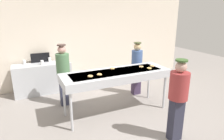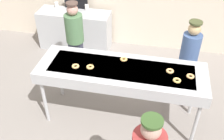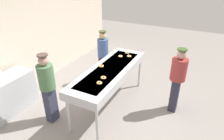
{
  "view_description": "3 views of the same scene",
  "coord_description": "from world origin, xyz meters",
  "px_view_note": "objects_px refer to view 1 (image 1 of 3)",
  "views": [
    {
      "loc": [
        -1.95,
        -3.92,
        2.39
      ],
      "look_at": [
        -0.11,
        0.0,
        1.09
      ],
      "focal_mm": 31.36,
      "sensor_mm": 36.0,
      "label": 1
    },
    {
      "loc": [
        0.51,
        -3.11,
        3.39
      ],
      "look_at": [
        -0.12,
        -0.1,
        1.06
      ],
      "focal_mm": 41.69,
      "sensor_mm": 36.0,
      "label": 2
    },
    {
      "loc": [
        -3.61,
        -1.87,
        3.12
      ],
      "look_at": [
        -0.24,
        -0.18,
        1.16
      ],
      "focal_mm": 31.74,
      "sensor_mm": 36.0,
      "label": 3
    }
  ],
  "objects_px": {
    "glazed_donut_5": "(90,76)",
    "glazed_donut_2": "(152,66)",
    "customer_waiting": "(178,96)",
    "paper_cup_1": "(24,62)",
    "prep_counter": "(43,78)",
    "menu_display": "(40,58)",
    "worker_baker": "(63,72)",
    "fryer_conveyor": "(116,75)",
    "paper_cup_0": "(42,62)",
    "worker_assistant": "(137,66)",
    "glazed_donut_3": "(99,74)",
    "glazed_donut_0": "(149,68)",
    "glazed_donut_1": "(141,67)",
    "glazed_donut_4": "(112,68)",
    "paper_cup_2": "(50,60)"
  },
  "relations": [
    {
      "from": "glazed_donut_1",
      "to": "glazed_donut_4",
      "type": "distance_m",
      "value": 0.74
    },
    {
      "from": "glazed_donut_5",
      "to": "menu_display",
      "type": "xyz_separation_m",
      "value": [
        -0.78,
        2.39,
        -0.02
      ]
    },
    {
      "from": "glazed_donut_4",
      "to": "paper_cup_2",
      "type": "height_order",
      "value": "glazed_donut_4"
    },
    {
      "from": "prep_counter",
      "to": "menu_display",
      "type": "bearing_deg",
      "value": 90.0
    },
    {
      "from": "glazed_donut_1",
      "to": "paper_cup_1",
      "type": "distance_m",
      "value": 3.41
    },
    {
      "from": "glazed_donut_1",
      "to": "paper_cup_1",
      "type": "height_order",
      "value": "glazed_donut_1"
    },
    {
      "from": "glazed_donut_2",
      "to": "paper_cup_1",
      "type": "xyz_separation_m",
      "value": [
        -2.94,
        2.22,
        -0.09
      ]
    },
    {
      "from": "glazed_donut_1",
      "to": "worker_assistant",
      "type": "height_order",
      "value": "worker_assistant"
    },
    {
      "from": "glazed_donut_4",
      "to": "worker_baker",
      "type": "height_order",
      "value": "worker_baker"
    },
    {
      "from": "customer_waiting",
      "to": "paper_cup_1",
      "type": "relative_size",
      "value": 12.58
    },
    {
      "from": "customer_waiting",
      "to": "paper_cup_0",
      "type": "relative_size",
      "value": 12.58
    },
    {
      "from": "glazed_donut_5",
      "to": "customer_waiting",
      "type": "distance_m",
      "value": 1.82
    },
    {
      "from": "paper_cup_0",
      "to": "menu_display",
      "type": "distance_m",
      "value": 0.34
    },
    {
      "from": "glazed_donut_0",
      "to": "worker_assistant",
      "type": "distance_m",
      "value": 0.94
    },
    {
      "from": "glazed_donut_4",
      "to": "glazed_donut_3",
      "type": "bearing_deg",
      "value": -146.23
    },
    {
      "from": "glazed_donut_4",
      "to": "worker_assistant",
      "type": "distance_m",
      "value": 1.18
    },
    {
      "from": "glazed_donut_2",
      "to": "glazed_donut_5",
      "type": "bearing_deg",
      "value": -176.38
    },
    {
      "from": "glazed_donut_1",
      "to": "glazed_donut_4",
      "type": "height_order",
      "value": "same"
    },
    {
      "from": "glazed_donut_1",
      "to": "glazed_donut_2",
      "type": "relative_size",
      "value": 1.0
    },
    {
      "from": "worker_baker",
      "to": "paper_cup_0",
      "type": "xyz_separation_m",
      "value": [
        -0.4,
        1.02,
        0.05
      ]
    },
    {
      "from": "glazed_donut_0",
      "to": "glazed_donut_2",
      "type": "height_order",
      "value": "same"
    },
    {
      "from": "glazed_donut_5",
      "to": "glazed_donut_2",
      "type": "bearing_deg",
      "value": 3.62
    },
    {
      "from": "glazed_donut_0",
      "to": "glazed_donut_1",
      "type": "bearing_deg",
      "value": 117.15
    },
    {
      "from": "fryer_conveyor",
      "to": "glazed_donut_3",
      "type": "xyz_separation_m",
      "value": [
        -0.46,
        -0.09,
        0.11
      ]
    },
    {
      "from": "glazed_donut_0",
      "to": "glazed_donut_4",
      "type": "bearing_deg",
      "value": 156.23
    },
    {
      "from": "worker_assistant",
      "to": "paper_cup_2",
      "type": "bearing_deg",
      "value": -39.79
    },
    {
      "from": "worker_assistant",
      "to": "paper_cup_2",
      "type": "distance_m",
      "value": 2.68
    },
    {
      "from": "worker_assistant",
      "to": "glazed_donut_3",
      "type": "bearing_deg",
      "value": 22.94
    },
    {
      "from": "prep_counter",
      "to": "paper_cup_1",
      "type": "relative_size",
      "value": 13.03
    },
    {
      "from": "worker_baker",
      "to": "prep_counter",
      "type": "xyz_separation_m",
      "value": [
        -0.41,
        1.11,
        -0.46
      ]
    },
    {
      "from": "glazed_donut_2",
      "to": "prep_counter",
      "type": "height_order",
      "value": "glazed_donut_2"
    },
    {
      "from": "glazed_donut_1",
      "to": "glazed_donut_4",
      "type": "relative_size",
      "value": 1.0
    },
    {
      "from": "worker_baker",
      "to": "paper_cup_2",
      "type": "relative_size",
      "value": 12.77
    },
    {
      "from": "glazed_donut_4",
      "to": "paper_cup_0",
      "type": "relative_size",
      "value": 0.91
    },
    {
      "from": "worker_baker",
      "to": "paper_cup_2",
      "type": "height_order",
      "value": "worker_baker"
    },
    {
      "from": "glazed_donut_5",
      "to": "prep_counter",
      "type": "xyz_separation_m",
      "value": [
        -0.78,
        2.16,
        -0.61
      ]
    },
    {
      "from": "glazed_donut_0",
      "to": "glazed_donut_3",
      "type": "bearing_deg",
      "value": 177.49
    },
    {
      "from": "glazed_donut_0",
      "to": "glazed_donut_3",
      "type": "distance_m",
      "value": 1.29
    },
    {
      "from": "glazed_donut_2",
      "to": "worker_baker",
      "type": "relative_size",
      "value": 0.07
    },
    {
      "from": "prep_counter",
      "to": "paper_cup_0",
      "type": "bearing_deg",
      "value": -82.75
    },
    {
      "from": "glazed_donut_2",
      "to": "glazed_donut_3",
      "type": "distance_m",
      "value": 1.48
    },
    {
      "from": "glazed_donut_4",
      "to": "worker_assistant",
      "type": "height_order",
      "value": "worker_assistant"
    },
    {
      "from": "worker_baker",
      "to": "prep_counter",
      "type": "height_order",
      "value": "worker_baker"
    },
    {
      "from": "glazed_donut_0",
      "to": "glazed_donut_2",
      "type": "xyz_separation_m",
      "value": [
        0.19,
        0.14,
        0.0
      ]
    },
    {
      "from": "prep_counter",
      "to": "paper_cup_2",
      "type": "bearing_deg",
      "value": 35.17
    },
    {
      "from": "glazed_donut_1",
      "to": "paper_cup_2",
      "type": "xyz_separation_m",
      "value": [
        -1.92,
        2.17,
        -0.09
      ]
    },
    {
      "from": "customer_waiting",
      "to": "paper_cup_2",
      "type": "xyz_separation_m",
      "value": [
        -1.74,
        3.68,
        0.06
      ]
    },
    {
      "from": "glazed_donut_2",
      "to": "glazed_donut_4",
      "type": "distance_m",
      "value": 1.04
    },
    {
      "from": "glazed_donut_4",
      "to": "customer_waiting",
      "type": "bearing_deg",
      "value": -72.01
    },
    {
      "from": "paper_cup_1",
      "to": "fryer_conveyor",
      "type": "bearing_deg",
      "value": -49.05
    }
  ]
}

